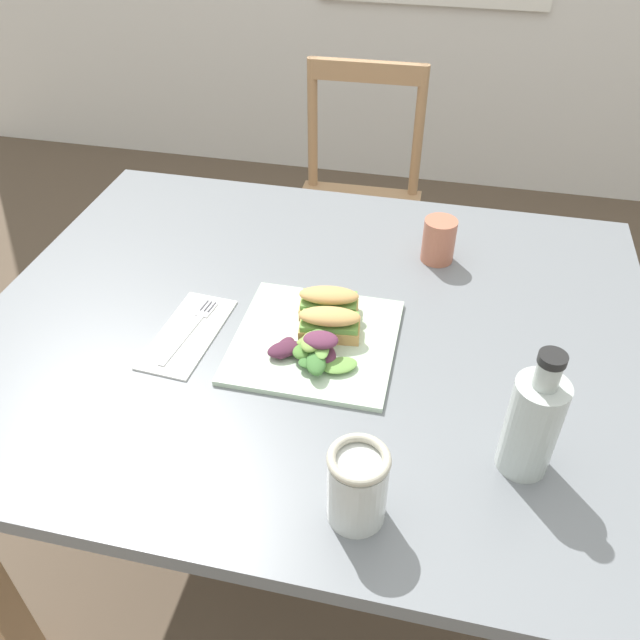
# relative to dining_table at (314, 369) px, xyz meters

# --- Properties ---
(ground_plane) EXTENTS (9.46, 9.46, 0.00)m
(ground_plane) POSITION_rel_dining_table_xyz_m (-0.01, 0.04, -0.62)
(ground_plane) COLOR brown
(dining_table) EXTENTS (1.22, 0.99, 0.74)m
(dining_table) POSITION_rel_dining_table_xyz_m (0.00, 0.00, 0.00)
(dining_table) COLOR slate
(dining_table) RESTS_ON ground
(chair_wooden_far) EXTENTS (0.41, 0.41, 0.87)m
(chair_wooden_far) POSITION_rel_dining_table_xyz_m (-0.08, 0.93, -0.17)
(chair_wooden_far) COLOR tan
(chair_wooden_far) RESTS_ON ground
(plate_lunch) EXTENTS (0.28, 0.28, 0.01)m
(plate_lunch) POSITION_rel_dining_table_xyz_m (0.02, -0.05, 0.12)
(plate_lunch) COLOR beige
(plate_lunch) RESTS_ON dining_table
(sandwich_half_front) EXTENTS (0.11, 0.07, 0.06)m
(sandwich_half_front) POSITION_rel_dining_table_xyz_m (0.04, -0.04, 0.16)
(sandwich_half_front) COLOR tan
(sandwich_half_front) RESTS_ON plate_lunch
(sandwich_half_back) EXTENTS (0.11, 0.07, 0.06)m
(sandwich_half_back) POSITION_rel_dining_table_xyz_m (0.02, 0.02, 0.16)
(sandwich_half_back) COLOR tan
(sandwich_half_back) RESTS_ON plate_lunch
(salad_mixed_greens) EXTENTS (0.17, 0.13, 0.05)m
(salad_mixed_greens) POSITION_rel_dining_table_xyz_m (0.02, -0.10, 0.15)
(salad_mixed_greens) COLOR #602D47
(salad_mixed_greens) RESTS_ON plate_lunch
(napkin_folded) EXTENTS (0.11, 0.23, 0.00)m
(napkin_folded) POSITION_rel_dining_table_xyz_m (-0.21, -0.08, 0.12)
(napkin_folded) COLOR white
(napkin_folded) RESTS_ON dining_table
(fork_on_napkin) EXTENTS (0.04, 0.19, 0.00)m
(fork_on_napkin) POSITION_rel_dining_table_xyz_m (-0.21, -0.06, 0.12)
(fork_on_napkin) COLOR silver
(fork_on_napkin) RESTS_ON napkin_folded
(bottle_cold_brew) EXTENTS (0.07, 0.07, 0.21)m
(bottle_cold_brew) POSITION_rel_dining_table_xyz_m (0.36, -0.24, 0.19)
(bottle_cold_brew) COLOR black
(bottle_cold_brew) RESTS_ON dining_table
(mason_jar_iced_tea) EXTENTS (0.08, 0.08, 0.12)m
(mason_jar_iced_tea) POSITION_rel_dining_table_xyz_m (0.15, -0.38, 0.17)
(mason_jar_iced_tea) COLOR #C67528
(mason_jar_iced_tea) RESTS_ON dining_table
(cup_extra_side) EXTENTS (0.07, 0.07, 0.09)m
(cup_extra_side) POSITION_rel_dining_table_xyz_m (0.20, 0.26, 0.16)
(cup_extra_side) COLOR #B2664C
(cup_extra_side) RESTS_ON dining_table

